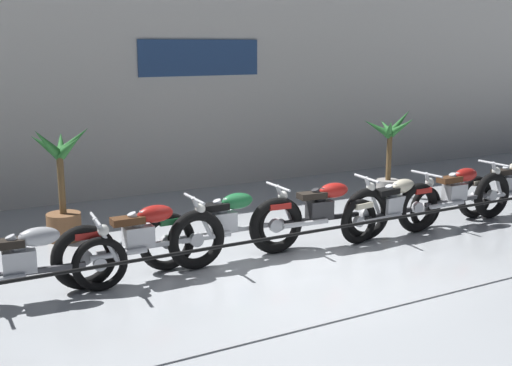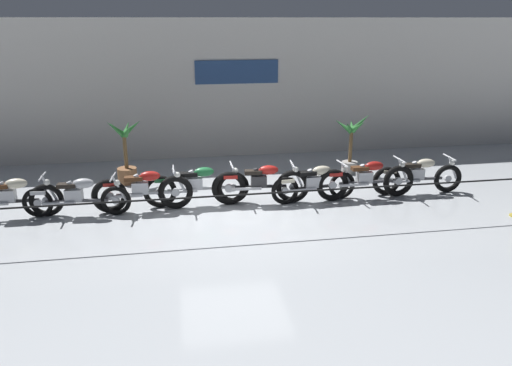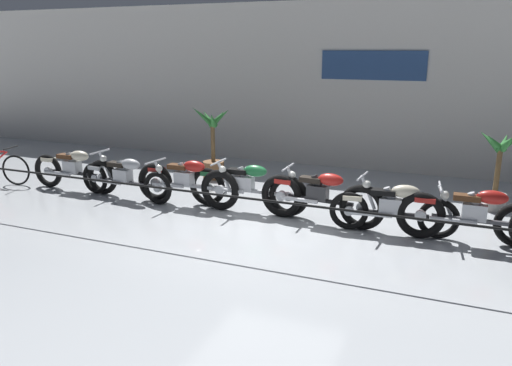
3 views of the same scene
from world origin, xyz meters
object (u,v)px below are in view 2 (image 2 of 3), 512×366
at_px(motorcycle_cream_7, 418,176).
at_px(motorcycle_red_4, 261,184).
at_px(motorcycle_silver_1, 77,196).
at_px(potted_palm_left_of_row, 126,157).
at_px(stanchion_far_left, 165,205).
at_px(motorcycle_cream_0, 10,198).
at_px(potted_palm_right_of_row, 351,145).
at_px(motorcycle_red_2, 143,191).
at_px(motorcycle_green_3, 197,186).
at_px(motorcycle_red_6, 366,180).
at_px(motorcycle_cream_5, 315,183).

bearing_deg(motorcycle_cream_7, motorcycle_red_4, -179.51).
bearing_deg(motorcycle_silver_1, potted_palm_left_of_row, 67.64).
xyz_separation_m(potted_palm_left_of_row, stanchion_far_left, (1.00, -3.89, 0.03)).
xyz_separation_m(motorcycle_cream_0, potted_palm_right_of_row, (8.46, 2.00, 0.33)).
height_order(motorcycle_cream_7, potted_palm_left_of_row, potted_palm_left_of_row).
height_order(motorcycle_red_2, motorcycle_green_3, motorcycle_red_2).
distance_m(motorcycle_silver_1, motorcycle_red_6, 6.69).
bearing_deg(motorcycle_cream_5, potted_palm_right_of_row, 51.58).
height_order(motorcycle_green_3, motorcycle_red_4, motorcycle_red_4).
relative_size(motorcycle_green_3, motorcycle_cream_5, 1.16).
bearing_deg(potted_palm_right_of_row, motorcycle_cream_5, -128.42).
height_order(motorcycle_red_4, motorcycle_cream_7, motorcycle_red_4).
height_order(motorcycle_cream_5, potted_palm_left_of_row, potted_palm_left_of_row).
xyz_separation_m(motorcycle_silver_1, motorcycle_red_4, (4.13, 0.08, 0.03)).
height_order(motorcycle_cream_0, motorcycle_red_2, motorcycle_red_2).
height_order(potted_palm_right_of_row, stanchion_far_left, potted_palm_right_of_row).
bearing_deg(potted_palm_left_of_row, motorcycle_cream_5, -26.08).
bearing_deg(motorcycle_red_2, stanchion_far_left, -74.27).
bearing_deg(motorcycle_green_3, motorcycle_red_2, -172.96).
bearing_deg(motorcycle_cream_5, stanchion_far_left, -154.12).
bearing_deg(motorcycle_red_2, motorcycle_red_6, -0.94).
bearing_deg(potted_palm_right_of_row, motorcycle_green_3, -157.06).
bearing_deg(motorcycle_red_6, motorcycle_cream_0, 179.22).
bearing_deg(motorcycle_silver_1, motorcycle_cream_5, 0.11).
bearing_deg(motorcycle_red_4, potted_palm_left_of_row, 146.50).
relative_size(motorcycle_cream_5, motorcycle_cream_7, 0.91).
bearing_deg(motorcycle_red_6, motorcycle_green_3, 176.63).
bearing_deg(motorcycle_red_2, motorcycle_cream_5, -0.93).
distance_m(motorcycle_red_2, motorcycle_red_4, 2.71).
xyz_separation_m(motorcycle_silver_1, motorcycle_red_2, (1.42, 0.07, 0.02)).
distance_m(motorcycle_green_3, stanchion_far_left, 2.06).
xyz_separation_m(motorcycle_cream_0, motorcycle_cream_5, (6.81, -0.09, -0.01)).
bearing_deg(motorcycle_green_3, motorcycle_cream_5, -4.47).
distance_m(motorcycle_silver_1, potted_palm_right_of_row, 7.37).
relative_size(motorcycle_cream_0, motorcycle_cream_5, 1.06).
relative_size(motorcycle_silver_1, motorcycle_red_2, 1.04).
bearing_deg(motorcycle_green_3, motorcycle_silver_1, -175.11).
xyz_separation_m(motorcycle_cream_0, motorcycle_red_2, (2.82, -0.02, 0.01)).
distance_m(motorcycle_silver_1, potted_palm_left_of_row, 2.40).
xyz_separation_m(motorcycle_silver_1, potted_palm_right_of_row, (7.06, 2.09, 0.34)).
height_order(motorcycle_silver_1, motorcycle_cream_5, motorcycle_cream_5).
height_order(motorcycle_cream_0, motorcycle_silver_1, motorcycle_cream_0).
bearing_deg(motorcycle_cream_5, motorcycle_red_2, 179.07).
bearing_deg(motorcycle_red_4, motorcycle_cream_7, 0.49).
bearing_deg(stanchion_far_left, motorcycle_red_2, 105.73).
bearing_deg(motorcycle_red_4, stanchion_far_left, -141.48).
distance_m(motorcycle_red_4, stanchion_far_left, 2.84).
height_order(motorcycle_cream_0, potted_palm_left_of_row, potted_palm_left_of_row).
bearing_deg(stanchion_far_left, motorcycle_cream_5, 25.88).
bearing_deg(motorcycle_green_3, stanchion_far_left, -110.92).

